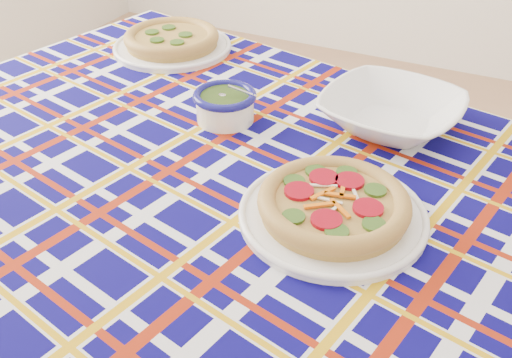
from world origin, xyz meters
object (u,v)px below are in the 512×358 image
at_px(dining_table, 249,210).
at_px(pesto_bowl, 225,103).
at_px(main_focaccia_plate, 334,203).
at_px(serving_bowl, 391,112).

distance_m(dining_table, pesto_bowl, 0.25).
relative_size(main_focaccia_plate, pesto_bowl, 2.39).
distance_m(dining_table, main_focaccia_plate, 0.22).
bearing_deg(main_focaccia_plate, pesto_bowl, 145.97).
bearing_deg(main_focaccia_plate, dining_table, 164.96).
xyz_separation_m(main_focaccia_plate, pesto_bowl, (-0.32, 0.22, 0.01)).
xyz_separation_m(dining_table, pesto_bowl, (-0.14, 0.17, 0.12)).
relative_size(main_focaccia_plate, serving_bowl, 1.14).
distance_m(dining_table, serving_bowl, 0.37).
bearing_deg(pesto_bowl, dining_table, -50.19).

